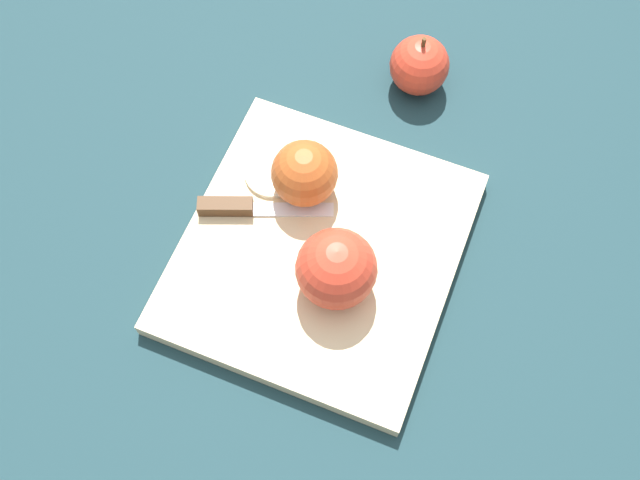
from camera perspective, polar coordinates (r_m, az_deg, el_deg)
ground_plane at (r=0.82m, az=0.00°, el=-1.24°), size 4.00×4.00×0.00m
cutting_board at (r=0.81m, az=0.00°, el=-0.93°), size 0.31×0.29×0.02m
apple_half_left at (r=0.75m, az=1.25°, el=-2.18°), size 0.08×0.08×0.08m
apple_half_right at (r=0.80m, az=-1.19°, el=5.07°), size 0.07×0.07×0.07m
knife at (r=0.82m, az=-6.16°, el=2.51°), size 0.07×0.14×0.02m
apple_slice at (r=0.84m, az=-3.64°, el=5.11°), size 0.06×0.06×0.01m
apple_whole at (r=0.92m, az=7.58°, el=13.05°), size 0.07×0.07×0.08m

